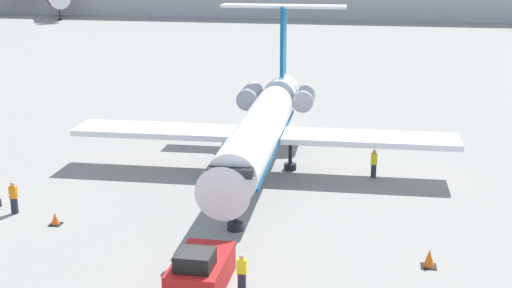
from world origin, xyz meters
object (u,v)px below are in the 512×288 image
(pushback_tug, at_px, (201,271))
(worker_by_wing, at_px, (374,163))
(worker_near_tug, at_px, (242,272))
(worker_on_apron, at_px, (14,197))
(traffic_cone_right, at_px, (429,259))
(airplane_main, at_px, (263,124))
(traffic_cone_left, at_px, (55,219))

(pushback_tug, height_order, worker_by_wing, pushback_tug)
(worker_near_tug, bearing_deg, worker_on_apron, 154.63)
(traffic_cone_right, bearing_deg, pushback_tug, -158.64)
(worker_on_apron, distance_m, traffic_cone_right, 21.74)
(worker_near_tug, bearing_deg, worker_by_wing, 72.49)
(worker_near_tug, bearing_deg, traffic_cone_right, 25.47)
(airplane_main, relative_size, worker_by_wing, 13.76)
(worker_by_wing, bearing_deg, worker_on_apron, -153.10)
(worker_by_wing, distance_m, worker_on_apron, 21.11)
(pushback_tug, xyz_separation_m, traffic_cone_right, (9.55, 3.73, -0.36))
(traffic_cone_right, bearing_deg, worker_by_wing, 102.43)
(worker_near_tug, height_order, traffic_cone_left, worker_near_tug)
(pushback_tug, bearing_deg, traffic_cone_left, 149.33)
(pushback_tug, distance_m, worker_by_wing, 17.48)
(traffic_cone_left, xyz_separation_m, traffic_cone_right, (18.68, -1.68, 0.09))
(worker_near_tug, relative_size, traffic_cone_right, 2.00)
(worker_by_wing, bearing_deg, worker_near_tug, -107.51)
(airplane_main, relative_size, worker_near_tug, 15.10)
(airplane_main, distance_m, worker_near_tug, 16.45)
(worker_by_wing, relative_size, traffic_cone_right, 2.19)
(pushback_tug, distance_m, traffic_cone_left, 10.63)
(worker_near_tug, xyz_separation_m, worker_on_apron, (-13.75, 6.52, 0.08))
(traffic_cone_right, bearing_deg, traffic_cone_left, 174.86)
(worker_by_wing, distance_m, traffic_cone_right, 12.67)
(airplane_main, height_order, worker_on_apron, airplane_main)
(pushback_tug, bearing_deg, traffic_cone_right, 21.36)
(traffic_cone_left, bearing_deg, traffic_cone_right, -5.14)
(airplane_main, relative_size, pushback_tug, 6.02)
(airplane_main, xyz_separation_m, worker_by_wing, (6.97, -0.12, -2.12))
(airplane_main, bearing_deg, worker_near_tug, -83.33)
(airplane_main, bearing_deg, pushback_tug, -89.51)
(pushback_tug, bearing_deg, worker_on_apron, 151.40)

